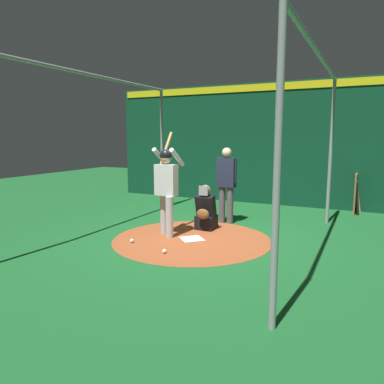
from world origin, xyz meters
The scene contains 11 objects.
ground_plane centered at (0.00, 0.00, 0.00)m, with size 25.39×25.39×0.00m, color #195B28.
dirt_circle centered at (0.00, 0.00, 0.00)m, with size 3.13×3.13×0.01m, color #9E4C28.
home_plate centered at (0.00, 0.00, 0.01)m, with size 0.42×0.42×0.01m, color white.
batter centered at (-0.06, -0.60, 1.08)m, with size 0.68×0.49×2.11m.
catcher centered at (-0.83, -0.07, 0.39)m, with size 0.58×0.40×0.99m.
umpire centered at (-1.61, 0.10, 0.99)m, with size 0.22×0.49×1.76m.
back_wall centered at (-4.48, 0.00, 1.79)m, with size 0.22×9.39×3.56m.
cage_frame centered at (0.00, 0.00, 2.26)m, with size 5.39×4.56×3.31m.
bat_rack centered at (-4.23, 2.79, 0.49)m, with size 0.94×0.21×1.05m.
baseball_0 centered at (1.00, -0.05, 0.04)m, with size 0.07×0.07×0.07m, color white.
baseball_1 centered at (0.71, -0.93, 0.04)m, with size 0.07×0.07×0.07m, color white.
Camera 1 is at (6.28, 3.06, 2.03)m, focal length 34.17 mm.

